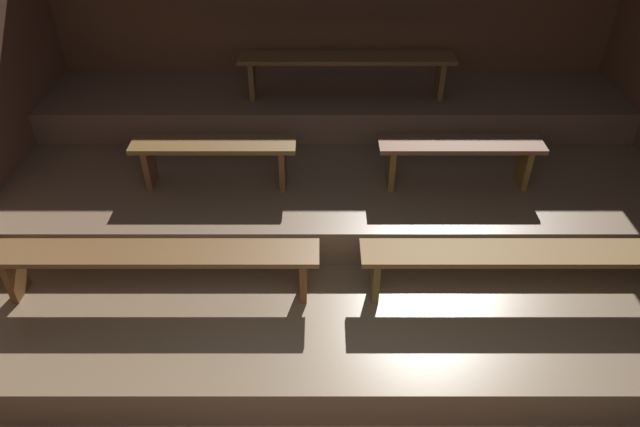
% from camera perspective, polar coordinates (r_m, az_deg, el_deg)
% --- Properties ---
extents(ground, '(6.64, 5.66, 0.08)m').
position_cam_1_polar(ground, '(5.03, 1.64, -7.52)').
color(ground, '#8D674D').
extents(wall_back, '(6.64, 0.06, 2.68)m').
position_cam_1_polar(wall_back, '(6.45, 1.32, 17.20)').
color(wall_back, brown).
rests_on(wall_back, ground).
extents(platform_lower, '(5.84, 3.77, 0.31)m').
position_cam_1_polar(platform_lower, '(5.31, 1.54, -1.93)').
color(platform_lower, '#826A4F').
rests_on(platform_lower, ground).
extents(platform_middle, '(5.84, 2.50, 0.31)m').
position_cam_1_polar(platform_middle, '(5.66, 1.44, 4.56)').
color(platform_middle, '#81674D').
rests_on(platform_middle, platform_lower).
extents(platform_upper, '(5.84, 1.08, 0.31)m').
position_cam_1_polar(platform_upper, '(6.13, 1.35, 10.57)').
color(platform_upper, '#81624B').
rests_on(platform_upper, platform_middle).
extents(bench_lower_left, '(2.40, 0.30, 0.42)m').
position_cam_1_polar(bench_lower_left, '(4.43, -15.87, -4.26)').
color(bench_lower_left, brown).
rests_on(bench_lower_left, platform_lower).
extents(bench_lower_right, '(2.40, 0.30, 0.42)m').
position_cam_1_polar(bench_lower_right, '(4.52, 19.37, -4.17)').
color(bench_lower_right, brown).
rests_on(bench_lower_right, platform_lower).
extents(bench_middle_left, '(1.39, 0.30, 0.42)m').
position_cam_1_polar(bench_middle_left, '(5.03, -10.36, 5.97)').
color(bench_middle_left, brown).
rests_on(bench_middle_left, platform_middle).
extents(bench_middle_right, '(1.39, 0.30, 0.42)m').
position_cam_1_polar(bench_middle_right, '(5.09, 13.53, 5.90)').
color(bench_middle_right, brown).
rests_on(bench_middle_right, platform_middle).
extents(bench_upper_center, '(2.10, 0.30, 0.42)m').
position_cam_1_polar(bench_upper_center, '(5.83, 2.59, 14.50)').
color(bench_upper_center, brown).
rests_on(bench_upper_center, platform_upper).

